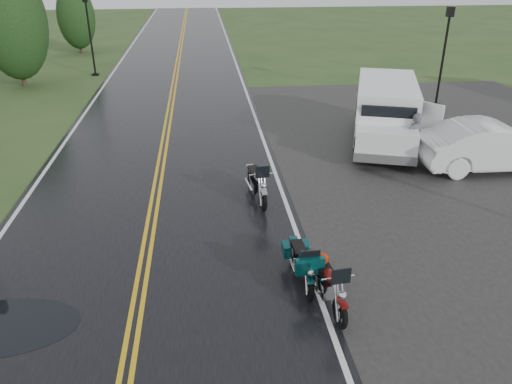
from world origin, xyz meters
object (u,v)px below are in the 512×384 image
Objects in this scene: sedan_white at (492,147)px; motorcycle_red at (341,303)px; van_white at (360,128)px; motorcycle_silver at (263,192)px; motorcycle_teal at (310,279)px; lamp_post_far_left at (90,35)px; lamp_post_far_right at (443,57)px; person_at_van at (413,140)px.

motorcycle_red is at bearing 135.92° from sedan_white.
motorcycle_silver is at bearing -118.45° from van_white.
motorcycle_teal is 8.31m from van_white.
lamp_post_far_left is (-8.29, 22.35, 1.72)m from motorcycle_teal.
lamp_post_far_left is (-7.82, 18.31, 1.64)m from motorcycle_silver.
motorcycle_silver is 0.48× the size of lamp_post_far_right.
van_white is at bearing 64.29° from motorcycle_teal.
sedan_white is 7.95m from lamp_post_far_right.
motorcycle_teal is 0.42× the size of lamp_post_far_left.
lamp_post_far_left reaches higher than person_at_van.
van_white reaches higher than motorcycle_teal.
lamp_post_far_right is (1.62, 7.65, 1.45)m from sedan_white.
lamp_post_far_left is 19.26m from lamp_post_far_right.
lamp_post_far_right is (9.05, 13.98, 1.69)m from motorcycle_teal.
motorcycle_red is 24.86m from lamp_post_far_left.
person_at_van is (4.99, 6.97, 0.35)m from motorcycle_teal.
van_white is 1.83m from person_at_van.
sedan_white is at bearing 10.15° from motorcycle_silver.
sedan_white is (7.91, 2.29, 0.16)m from motorcycle_silver.
motorcycle_red is 0.47× the size of lamp_post_far_right.
person_at_van reaches higher than sedan_white.
person_at_van is at bearing -2.48° from van_white.
motorcycle_silver reaches higher than motorcycle_red.
lamp_post_far_right is (5.76, 6.37, 1.09)m from van_white.
sedan_white is 22.50m from lamp_post_far_left.
motorcycle_teal is at bearing -69.64° from lamp_post_far_left.
person_at_van is at bearing 53.10° from motorcycle_red.
motorcycle_silver is 19.98m from lamp_post_far_left.
van_white is 1.30× the size of lamp_post_far_left.
motorcycle_red is at bearing -120.18° from lamp_post_far_right.
motorcycle_teal is 23.90m from lamp_post_far_left.
lamp_post_far_right is (17.35, -8.37, -0.03)m from lamp_post_far_left.
sedan_white is 1.07× the size of lamp_post_far_left.
lamp_post_far_left is at bearing 107.17° from motorcycle_silver.
motorcycle_silver is at bearing 94.35° from motorcycle_teal.
motorcycle_red is 0.35× the size of van_white.
sedan_white is at bearing 39.04° from motorcycle_red.
van_white is at bearing -51.83° from lamp_post_far_left.
sedan_white is (2.45, -0.65, -0.11)m from person_at_van.
person_at_van reaches higher than motorcycle_teal.
sedan_white is 1.08× the size of lamp_post_far_right.
person_at_van is at bearing 22.29° from motorcycle_silver.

